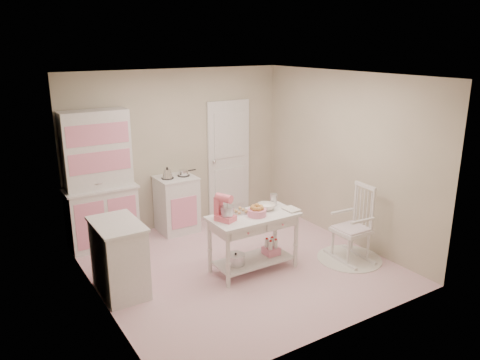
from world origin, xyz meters
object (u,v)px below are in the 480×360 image
object	(u,v)px
rocking_chair	(352,223)
hutch	(99,180)
stand_mixer	(225,208)
stove	(177,204)
work_table	(253,243)
base_cabinet	(119,258)
bread_basket	(257,212)

from	to	relation	value
rocking_chair	hutch	bearing A→B (deg)	144.70
stand_mixer	stove	bearing A→B (deg)	62.06
stove	work_table	size ratio (longest dim) A/B	0.77
rocking_chair	work_table	distance (m)	1.44
hutch	stand_mixer	bearing A→B (deg)	-60.16
base_cabinet	rocking_chair	distance (m)	3.19
hutch	stand_mixer	xyz separation A→B (m)	(1.07, -1.86, -0.07)
stove	stand_mixer	world-z (taller)	stand_mixer
rocking_chair	work_table	size ratio (longest dim) A/B	0.92
stove	stand_mixer	distance (m)	1.88
work_table	bread_basket	distance (m)	0.45
bread_basket	stand_mixer	bearing A→B (deg)	170.96
bread_basket	hutch	bearing A→B (deg)	127.99
rocking_chair	bread_basket	xyz separation A→B (m)	(-1.34, 0.42, 0.30)
base_cabinet	stand_mixer	bearing A→B (deg)	-15.71
bread_basket	work_table	bearing A→B (deg)	111.80
base_cabinet	bread_basket	xyz separation A→B (m)	(1.74, -0.44, 0.39)
hutch	stove	bearing A→B (deg)	-2.39
rocking_chair	bread_basket	bearing A→B (deg)	166.94
base_cabinet	rocking_chair	world-z (taller)	rocking_chair
hutch	base_cabinet	bearing A→B (deg)	-98.92
stove	work_table	xyz separation A→B (m)	(0.29, -1.83, -0.06)
hutch	stand_mixer	size ratio (longest dim) A/B	6.12
hutch	work_table	xyz separation A→B (m)	(1.49, -1.88, -0.64)
work_table	bread_basket	size ratio (longest dim) A/B	4.80
base_cabinet	stand_mixer	world-z (taller)	stand_mixer
hutch	stove	world-z (taller)	hutch
base_cabinet	hutch	bearing A→B (deg)	81.08
stove	rocking_chair	size ratio (longest dim) A/B	0.84
bread_basket	base_cabinet	bearing A→B (deg)	165.94
base_cabinet	bread_basket	size ratio (longest dim) A/B	3.68
base_cabinet	rocking_chair	bearing A→B (deg)	-15.47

